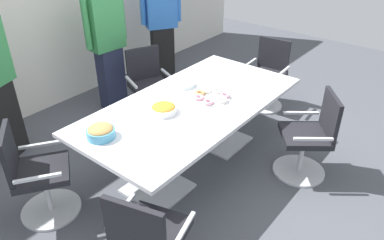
% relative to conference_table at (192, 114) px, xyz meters
% --- Properties ---
extents(ground_plane, '(10.00, 10.00, 0.01)m').
position_rel_conference_table_xyz_m(ground_plane, '(0.00, 0.00, -0.63)').
color(ground_plane, '#4C4F56').
extents(back_wall, '(8.00, 0.10, 2.80)m').
position_rel_conference_table_xyz_m(back_wall, '(0.00, 2.40, 0.77)').
color(back_wall, white).
rests_on(back_wall, ground).
extents(conference_table, '(2.40, 1.20, 0.75)m').
position_rel_conference_table_xyz_m(conference_table, '(0.00, 0.00, 0.00)').
color(conference_table, silver).
rests_on(conference_table, ground).
extents(office_chair_0, '(0.58, 0.58, 0.91)m').
position_rel_conference_table_xyz_m(office_chair_0, '(1.70, 0.06, -0.22)').
color(office_chair_0, silver).
rests_on(office_chair_0, ground).
extents(office_chair_1, '(0.71, 0.71, 0.91)m').
position_rel_conference_table_xyz_m(office_chair_1, '(0.45, 1.06, -0.22)').
color(office_chair_1, silver).
rests_on(office_chair_1, ground).
extents(office_chair_2, '(0.75, 0.75, 0.91)m').
position_rel_conference_table_xyz_m(office_chair_2, '(-1.43, 0.60, -0.22)').
color(office_chair_2, silver).
rests_on(office_chair_2, ground).
extents(office_chair_4, '(0.76, 0.76, 0.91)m').
position_rel_conference_table_xyz_m(office_chair_4, '(0.63, -1.02, -0.22)').
color(office_chair_4, silver).
rests_on(office_chair_4, ground).
extents(person_standing_1, '(0.61, 0.25, 1.76)m').
position_rel_conference_table_xyz_m(person_standing_1, '(0.35, 1.67, 0.29)').
color(person_standing_1, '#232842').
rests_on(person_standing_1, ground).
extents(person_standing_2, '(0.56, 0.41, 1.80)m').
position_rel_conference_table_xyz_m(person_standing_2, '(1.41, 1.71, 0.32)').
color(person_standing_2, black).
rests_on(person_standing_2, ground).
extents(snack_bowl_cookies, '(0.25, 0.25, 0.12)m').
position_rel_conference_table_xyz_m(snack_bowl_cookies, '(-0.97, 0.22, 0.18)').
color(snack_bowl_cookies, '#4C9EC6').
rests_on(snack_bowl_cookies, conference_table).
extents(snack_bowl_chips_orange, '(0.26, 0.26, 0.09)m').
position_rel_conference_table_xyz_m(snack_bowl_chips_orange, '(-0.32, 0.09, 0.17)').
color(snack_bowl_chips_orange, white).
rests_on(snack_bowl_chips_orange, conference_table).
extents(donut_platter, '(0.37, 0.38, 0.04)m').
position_rel_conference_table_xyz_m(donut_platter, '(0.21, -0.09, 0.14)').
color(donut_platter, white).
rests_on(donut_platter, conference_table).
extents(plate_stack, '(0.24, 0.24, 0.04)m').
position_rel_conference_table_xyz_m(plate_stack, '(0.25, 0.31, 0.15)').
color(plate_stack, white).
rests_on(plate_stack, conference_table).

